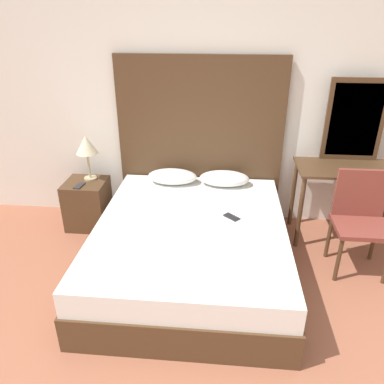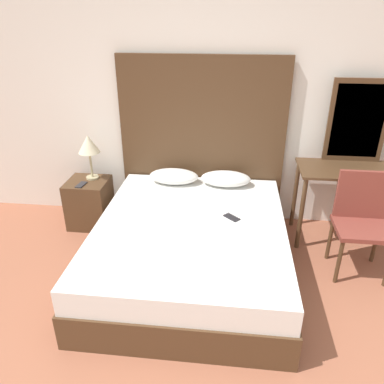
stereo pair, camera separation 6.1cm
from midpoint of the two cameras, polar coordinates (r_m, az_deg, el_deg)
The scene contains 12 objects.
wall_back at distance 3.98m, azimuth 1.80°, elevation 14.04°, with size 10.00×0.06×2.70m.
bed at distance 3.40m, azimuth -0.68°, elevation -8.47°, with size 1.66×2.01×0.51m.
headboard at distance 4.04m, azimuth 0.79°, elevation 7.53°, with size 1.75×0.05×1.79m.
pillow_left at distance 3.98m, azimuth -3.45°, elevation 2.37°, with size 0.52×0.29×0.15m.
pillow_right at distance 3.93m, azimuth 4.51°, elevation 2.07°, with size 0.52×0.29×0.15m.
phone_on_bed at distance 3.35m, azimuth 5.54°, elevation -3.82°, with size 0.16×0.15×0.01m.
nightstand at distance 4.27m, azimuth -15.99°, elevation -1.72°, with size 0.43×0.42×0.52m.
table_lamp at distance 4.08m, azimuth -16.21°, elevation 6.72°, with size 0.23×0.23×0.49m.
phone_on_nightstand at distance 4.08m, azimuth -17.21°, elevation 0.93°, with size 0.09×0.16×0.01m.
vanity_desk at distance 4.01m, azimuth 22.72°, elevation 1.72°, with size 1.08×0.52×0.79m.
vanity_mirror at distance 4.06m, azimuth 23.15°, elevation 10.02°, with size 0.56×0.03×0.82m.
chair at distance 3.65m, azimuth 23.90°, elevation -3.18°, with size 0.48×0.42×0.92m.
Camera 1 is at (0.21, -1.13, 2.18)m, focal length 35.00 mm.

